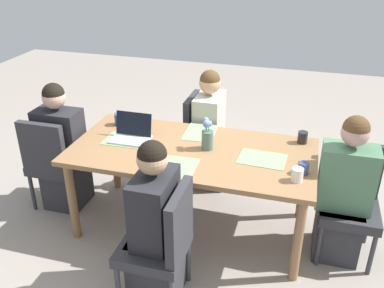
{
  "coord_description": "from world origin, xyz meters",
  "views": [
    {
      "loc": [
        0.83,
        -2.91,
        2.34
      ],
      "look_at": [
        0.0,
        0.0,
        0.81
      ],
      "focal_mm": 39.76,
      "sensor_mm": 36.0,
      "label": 1
    }
  ],
  "objects_px": {
    "person_near_left_far": "(156,229)",
    "laptop_head_left_right_near": "(131,135)",
    "chair_head_right_left_mid": "(350,196)",
    "person_head_left_right_near": "(63,154)",
    "dining_table": "(192,158)",
    "coffee_mug_near_left": "(303,137)",
    "chair_near_left_far": "(163,240)",
    "chair_head_left_right_near": "(53,159)",
    "coffee_mug_centre_right": "(297,175)",
    "person_head_right_left_mid": "(343,197)",
    "flower_vase": "(207,136)",
    "coffee_mug_centre_left": "(119,119)",
    "chair_far_left_near": "(203,135)",
    "coffee_mug_near_right": "(303,168)",
    "person_far_left_near": "(209,136)"
  },
  "relations": [
    {
      "from": "person_near_left_far",
      "to": "coffee_mug_near_left",
      "type": "xyz_separation_m",
      "value": [
        0.88,
        1.14,
        0.28
      ]
    },
    {
      "from": "coffee_mug_near_right",
      "to": "chair_far_left_near",
      "type": "bearing_deg",
      "value": 136.34
    },
    {
      "from": "chair_near_left_far",
      "to": "chair_head_left_right_near",
      "type": "distance_m",
      "value": 1.53
    },
    {
      "from": "chair_far_left_near",
      "to": "laptop_head_left_right_near",
      "type": "distance_m",
      "value": 0.93
    },
    {
      "from": "person_near_left_far",
      "to": "coffee_mug_near_right",
      "type": "xyz_separation_m",
      "value": [
        0.92,
        0.63,
        0.28
      ]
    },
    {
      "from": "chair_head_right_left_mid",
      "to": "laptop_head_left_right_near",
      "type": "distance_m",
      "value": 1.82
    },
    {
      "from": "person_head_right_left_mid",
      "to": "coffee_mug_centre_left",
      "type": "distance_m",
      "value": 2.0
    },
    {
      "from": "laptop_head_left_right_near",
      "to": "coffee_mug_near_right",
      "type": "bearing_deg",
      "value": -7.14
    },
    {
      "from": "chair_head_right_left_mid",
      "to": "coffee_mug_centre_right",
      "type": "bearing_deg",
      "value": -142.64
    },
    {
      "from": "chair_head_right_left_mid",
      "to": "person_head_left_right_near",
      "type": "relative_size",
      "value": 0.75
    },
    {
      "from": "laptop_head_left_right_near",
      "to": "coffee_mug_near_right",
      "type": "distance_m",
      "value": 1.43
    },
    {
      "from": "coffee_mug_near_left",
      "to": "person_head_right_left_mid",
      "type": "bearing_deg",
      "value": -47.31
    },
    {
      "from": "person_head_left_right_near",
      "to": "coffee_mug_centre_right",
      "type": "relative_size",
      "value": 12.05
    },
    {
      "from": "laptop_head_left_right_near",
      "to": "chair_near_left_far",
      "type": "bearing_deg",
      "value": -56.25
    },
    {
      "from": "chair_head_left_right_near",
      "to": "flower_vase",
      "type": "relative_size",
      "value": 3.46
    },
    {
      "from": "person_far_left_near",
      "to": "chair_head_right_left_mid",
      "type": "height_order",
      "value": "person_far_left_near"
    },
    {
      "from": "person_near_left_far",
      "to": "coffee_mug_centre_left",
      "type": "relative_size",
      "value": 11.18
    },
    {
      "from": "person_far_left_near",
      "to": "flower_vase",
      "type": "relative_size",
      "value": 4.59
    },
    {
      "from": "person_near_left_far",
      "to": "laptop_head_left_right_near",
      "type": "relative_size",
      "value": 3.73
    },
    {
      "from": "dining_table",
      "to": "chair_head_right_left_mid",
      "type": "distance_m",
      "value": 1.27
    },
    {
      "from": "chair_head_right_left_mid",
      "to": "person_head_left_right_near",
      "type": "height_order",
      "value": "person_head_left_right_near"
    },
    {
      "from": "chair_far_left_near",
      "to": "coffee_mug_centre_left",
      "type": "bearing_deg",
      "value": -141.36
    },
    {
      "from": "person_head_right_left_mid",
      "to": "person_near_left_far",
      "type": "height_order",
      "value": "same"
    },
    {
      "from": "person_head_right_left_mid",
      "to": "laptop_head_left_right_near",
      "type": "relative_size",
      "value": 3.73
    },
    {
      "from": "person_head_right_left_mid",
      "to": "laptop_head_left_right_near",
      "type": "xyz_separation_m",
      "value": [
        -1.74,
        0.05,
        0.28
      ]
    },
    {
      "from": "flower_vase",
      "to": "coffee_mug_near_right",
      "type": "distance_m",
      "value": 0.79
    },
    {
      "from": "coffee_mug_near_left",
      "to": "chair_head_right_left_mid",
      "type": "bearing_deg",
      "value": -36.64
    },
    {
      "from": "person_head_left_right_near",
      "to": "flower_vase",
      "type": "xyz_separation_m",
      "value": [
        1.34,
        0.02,
        0.35
      ]
    },
    {
      "from": "dining_table",
      "to": "person_far_left_near",
      "type": "distance_m",
      "value": 0.76
    },
    {
      "from": "coffee_mug_centre_left",
      "to": "coffee_mug_centre_right",
      "type": "relative_size",
      "value": 1.08
    },
    {
      "from": "person_head_right_left_mid",
      "to": "flower_vase",
      "type": "bearing_deg",
      "value": 176.8
    },
    {
      "from": "chair_far_left_near",
      "to": "coffee_mug_near_left",
      "type": "bearing_deg",
      "value": -24.59
    },
    {
      "from": "flower_vase",
      "to": "coffee_mug_centre_left",
      "type": "relative_size",
      "value": 2.44
    },
    {
      "from": "person_far_left_near",
      "to": "person_head_left_right_near",
      "type": "bearing_deg",
      "value": -148.61
    },
    {
      "from": "chair_head_left_right_near",
      "to": "person_head_left_right_near",
      "type": "xyz_separation_m",
      "value": [
        0.06,
        0.07,
        0.03
      ]
    },
    {
      "from": "flower_vase",
      "to": "laptop_head_left_right_near",
      "type": "relative_size",
      "value": 0.81
    },
    {
      "from": "dining_table",
      "to": "chair_head_left_right_near",
      "type": "bearing_deg",
      "value": -177.76
    },
    {
      "from": "chair_head_right_left_mid",
      "to": "person_head_left_right_near",
      "type": "xyz_separation_m",
      "value": [
        -2.48,
        -0.04,
        0.03
      ]
    },
    {
      "from": "dining_table",
      "to": "coffee_mug_centre_right",
      "type": "relative_size",
      "value": 19.81
    },
    {
      "from": "person_far_left_near",
      "to": "person_near_left_far",
      "type": "relative_size",
      "value": 1.0
    },
    {
      "from": "chair_far_left_near",
      "to": "person_head_right_left_mid",
      "type": "distance_m",
      "value": 1.55
    },
    {
      "from": "chair_near_left_far",
      "to": "person_head_left_right_near",
      "type": "height_order",
      "value": "person_head_left_right_near"
    },
    {
      "from": "person_far_left_near",
      "to": "coffee_mug_centre_right",
      "type": "xyz_separation_m",
      "value": [
        0.88,
        -1.0,
        0.28
      ]
    },
    {
      "from": "person_head_left_right_near",
      "to": "coffee_mug_centre_right",
      "type": "distance_m",
      "value": 2.11
    },
    {
      "from": "person_head_right_left_mid",
      "to": "coffee_mug_centre_right",
      "type": "height_order",
      "value": "person_head_right_left_mid"
    },
    {
      "from": "dining_table",
      "to": "chair_head_right_left_mid",
      "type": "bearing_deg",
      "value": 2.86
    },
    {
      "from": "person_far_left_near",
      "to": "coffee_mug_near_left",
      "type": "distance_m",
      "value": 1.0
    },
    {
      "from": "laptop_head_left_right_near",
      "to": "coffee_mug_near_left",
      "type": "height_order",
      "value": "laptop_head_left_right_near"
    },
    {
      "from": "chair_near_left_far",
      "to": "flower_vase",
      "type": "bearing_deg",
      "value": 85.05
    },
    {
      "from": "chair_far_left_near",
      "to": "coffee_mug_near_left",
      "type": "distance_m",
      "value": 1.1
    }
  ]
}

